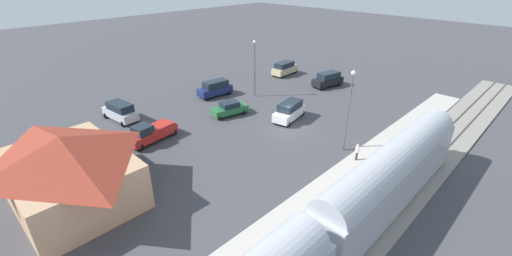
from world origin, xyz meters
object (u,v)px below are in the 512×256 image
at_px(suv_tan, 285,68).
at_px(suv_silver, 120,111).
at_px(suv_navy, 215,88).
at_px(light_pole_near_platform, 349,103).
at_px(suv_black, 328,79).
at_px(sedan_green, 230,108).
at_px(station_building, 67,168).
at_px(pedestrian_on_platform, 357,151).
at_px(light_pole_lot_center, 255,62).
at_px(pickup_red, 151,132).
at_px(suv_white, 289,111).

bearing_deg(suv_tan, suv_silver, 85.23).
distance_m(suv_navy, light_pole_near_platform, 21.68).
distance_m(suv_black, sedan_green, 17.90).
relative_size(station_building, pedestrian_on_platform, 6.77).
xyz_separation_m(suv_silver, light_pole_lot_center, (-5.87, -16.98, 3.80)).
bearing_deg(sedan_green, pedestrian_on_platform, -176.81).
distance_m(suv_black, light_pole_near_platform, 20.05).
bearing_deg(light_pole_lot_center, pickup_red, 95.16).
relative_size(station_building, sedan_green, 2.41).
bearing_deg(suv_navy, suv_tan, -92.31).
xyz_separation_m(station_building, suv_white, (-2.57, -23.78, -1.77)).
relative_size(sedan_green, light_pole_lot_center, 0.61).
xyz_separation_m(sedan_green, pickup_red, (0.79, 10.37, 0.15)).
height_order(pedestrian_on_platform, sedan_green, pedestrian_on_platform).
height_order(station_building, suv_tan, station_building).
xyz_separation_m(pickup_red, suv_navy, (5.70, -13.41, 0.12)).
bearing_deg(suv_silver, suv_tan, -94.77).
bearing_deg(suv_navy, light_pole_lot_center, -137.55).
bearing_deg(suv_silver, pickup_red, 178.28).
bearing_deg(suv_silver, suv_white, -135.25).
height_order(suv_tan, light_pole_near_platform, light_pole_near_platform).
xyz_separation_m(suv_white, pickup_red, (6.97, 14.49, -0.12)).
xyz_separation_m(station_building, suv_tan, (9.50, -37.33, -1.77)).
height_order(suv_tan, light_pole_lot_center, light_pole_lot_center).
distance_m(suv_black, pickup_red, 28.27).
distance_m(pedestrian_on_platform, light_pole_near_platform, 4.59).
relative_size(suv_white, pickup_red, 0.93).
bearing_deg(station_building, suv_black, -88.63).
relative_size(sedan_green, light_pole_near_platform, 0.58).
xyz_separation_m(suv_white, suv_black, (3.46, -13.57, 0.00)).
distance_m(suv_black, suv_silver, 29.90).
xyz_separation_m(suv_white, light_pole_lot_center, (8.52, -2.72, 3.80)).
relative_size(station_building, suv_silver, 2.29).
distance_m(pedestrian_on_platform, sedan_green, 16.93).
xyz_separation_m(suv_black, suv_navy, (9.20, 14.64, 0.00)).
xyz_separation_m(pedestrian_on_platform, suv_silver, (25.12, 11.09, -0.13)).
distance_m(suv_tan, light_pole_near_platform, 26.15).
relative_size(sedan_green, suv_silver, 0.95).
bearing_deg(light_pole_near_platform, suv_silver, 28.22).
bearing_deg(light_pole_lot_center, suv_white, 162.32).
relative_size(pickup_red, suv_silver, 1.11).
bearing_deg(suv_black, suv_tan, 0.11).
height_order(station_building, suv_silver, station_building).
bearing_deg(sedan_green, light_pole_near_platform, -171.51).
relative_size(suv_tan, pickup_red, 0.89).
height_order(station_building, suv_black, station_building).
bearing_deg(suv_navy, pickup_red, 113.00).
distance_m(pickup_red, light_pole_lot_center, 17.71).
height_order(suv_black, light_pole_lot_center, light_pole_lot_center).
height_order(suv_white, suv_black, same).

